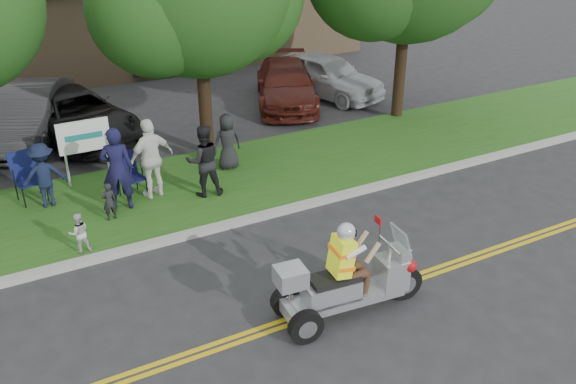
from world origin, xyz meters
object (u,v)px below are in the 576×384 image
lawn_chair_a (26,173)px  spectator_adult_mid (204,161)px  spectator_adult_right (151,158)px  parked_car_far_right (326,75)px  parked_car_left (26,115)px  trike_scooter (346,284)px  spectator_adult_left (117,169)px  parked_car_right (286,84)px  parked_car_mid (76,116)px  lawn_chair_b (129,172)px

lawn_chair_a → spectator_adult_mid: 4.17m
lawn_chair_a → spectator_adult_right: size_ratio=0.61×
parked_car_far_right → parked_car_left: bearing=160.1°
parked_car_far_right → lawn_chair_a: bearing=-177.8°
spectator_adult_right → parked_car_far_right: (7.87, 4.96, -0.32)m
trike_scooter → spectator_adult_left: 6.19m
spectator_adult_right → spectator_adult_left: bearing=1.5°
spectator_adult_left → parked_car_left: bearing=-60.1°
spectator_adult_mid → parked_car_left: spectator_adult_mid is taller
spectator_adult_mid → spectator_adult_right: size_ratio=0.91×
spectator_adult_right → parked_car_right: size_ratio=0.40×
parked_car_mid → trike_scooter: bearing=-91.3°
spectator_adult_left → parked_car_right: bearing=-126.9°
lawn_chair_a → lawn_chair_b: lawn_chair_a is taller
lawn_chair_a → parked_car_right: size_ratio=0.25×
trike_scooter → parked_car_mid: 11.17m
trike_scooter → parked_car_mid: (-2.43, 10.91, 0.04)m
parked_car_far_right → lawn_chair_b: bearing=-168.4°
lawn_chair_a → spectator_adult_mid: size_ratio=0.67×
parked_car_mid → spectator_adult_mid: bearing=-84.6°
lawn_chair_a → parked_car_mid: bearing=51.5°
parked_car_left → spectator_adult_mid: bearing=-38.5°
lawn_chair_b → parked_car_far_right: bearing=12.4°
parked_car_mid → parked_car_far_right: bearing=-14.1°
spectator_adult_mid → spectator_adult_right: 1.23m
lawn_chair_b → spectator_adult_right: bearing=-51.1°
trike_scooter → lawn_chair_a: bearing=126.2°
parked_car_left → parked_car_mid: 1.38m
trike_scooter → parked_car_right: 11.68m
trike_scooter → spectator_adult_mid: bearing=100.6°
spectator_adult_mid → parked_car_left: bearing=-50.5°
spectator_adult_right → parked_car_right: 7.85m
spectator_adult_left → parked_car_left: 5.81m
parked_car_right → trike_scooter: bearing=-88.8°
parked_car_far_right → spectator_adult_right: bearing=-165.1°
spectator_adult_left → spectator_adult_mid: (1.97, -0.28, -0.11)m
lawn_chair_a → parked_car_right: 9.55m
spectator_adult_right → spectator_adult_mid: bearing=140.0°
trike_scooter → parked_car_right: bearing=72.2°
spectator_adult_left → spectator_adult_mid: bearing=-170.7°
parked_car_mid → parked_car_far_right: size_ratio=1.13×
trike_scooter → parked_car_left: bearing=113.5°
lawn_chair_b → parked_car_right: 8.04m
trike_scooter → parked_car_left: 11.92m
lawn_chair_b → parked_car_mid: size_ratio=0.21×
spectator_adult_mid → spectator_adult_left: bearing=2.9°
lawn_chair_b → parked_car_left: bearing=91.4°
lawn_chair_b → parked_car_right: bearing=17.5°
spectator_adult_left → parked_car_far_right: spectator_adult_left is taller
spectator_adult_mid → parked_car_mid: size_ratio=0.35×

